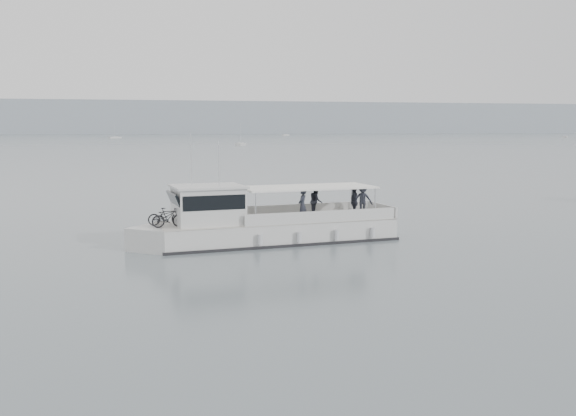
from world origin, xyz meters
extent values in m
plane|color=slate|center=(0.00, 0.00, 0.00)|extent=(1400.00, 1400.00, 0.00)
cube|color=#939EA8|center=(0.00, 560.00, 14.00)|extent=(1400.00, 90.00, 28.00)
cube|color=silver|center=(-0.45, -2.17, 0.42)|extent=(11.41, 4.30, 1.21)
cube|color=silver|center=(-5.97, -2.85, 0.42)|extent=(2.99, 2.99, 1.21)
cube|color=beige|center=(-0.45, -2.17, 1.02)|extent=(11.41, 4.30, 0.06)
cube|color=black|center=(-0.45, -2.17, 0.05)|extent=(11.61, 4.44, 0.17)
cube|color=silver|center=(1.03, -0.55, 1.30)|extent=(7.38, 1.00, 0.56)
cube|color=silver|center=(1.38, -3.38, 1.30)|extent=(7.38, 1.00, 0.56)
cube|color=silver|center=(5.03, -1.50, 1.30)|extent=(0.45, 2.96, 0.56)
cube|color=silver|center=(-3.76, -2.58, 1.86)|extent=(3.25, 2.85, 1.67)
cube|color=black|center=(-5.19, -2.75, 1.99)|extent=(0.80, 2.36, 1.07)
cube|color=black|center=(-3.76, -2.58, 2.13)|extent=(3.07, 2.86, 0.65)
cube|color=silver|center=(-3.76, -2.58, 2.74)|extent=(3.46, 3.05, 0.09)
cube|color=white|center=(1.02, -1.99, 2.55)|extent=(6.60, 3.53, 0.07)
cylinder|color=silver|center=(-1.77, -3.64, 1.79)|extent=(0.06, 0.06, 1.53)
cylinder|color=silver|center=(-2.08, -1.06, 1.79)|extent=(0.06, 0.06, 1.53)
cylinder|color=silver|center=(4.13, -2.91, 1.79)|extent=(0.06, 0.06, 1.53)
cylinder|color=silver|center=(3.81, -0.34, 1.79)|extent=(0.06, 0.06, 1.53)
cylinder|color=silver|center=(-4.42, -1.82, 3.94)|extent=(0.03, 0.03, 2.41)
cylinder|color=silver|center=(-3.32, -3.17, 3.76)|extent=(0.03, 0.03, 2.04)
cylinder|color=silver|center=(-1.63, -3.96, 0.46)|extent=(0.25, 0.25, 0.46)
cylinder|color=silver|center=(0.21, -3.73, 0.46)|extent=(0.25, 0.25, 0.46)
cylinder|color=silver|center=(2.05, -3.51, 0.46)|extent=(0.25, 0.25, 0.46)
cylinder|color=silver|center=(3.89, -3.28, 0.46)|extent=(0.25, 0.25, 0.46)
imported|color=black|center=(-5.65, -2.43, 1.44)|extent=(1.65, 0.74, 0.84)
imported|color=black|center=(-5.56, -3.17, 1.46)|extent=(1.51, 0.59, 0.88)
imported|color=#292B36|center=(0.57, -2.88, 1.80)|extent=(0.63, 0.68, 1.56)
imported|color=#292B36|center=(1.68, -1.25, 1.80)|extent=(0.77, 0.88, 1.56)
imported|color=#292B36|center=(3.30, -2.27, 1.80)|extent=(0.57, 0.97, 1.56)
imported|color=#292B36|center=(4.11, -1.23, 1.80)|extent=(1.12, 0.81, 1.56)
cube|color=silver|center=(91.54, 397.90, 0.30)|extent=(5.63, 4.25, 0.75)
cube|color=silver|center=(91.54, 397.90, 0.62)|extent=(2.43, 2.29, 0.45)
cube|color=silver|center=(23.92, 164.32, 0.30)|extent=(4.20, 5.69, 0.75)
cube|color=silver|center=(23.92, 164.32, 0.62)|extent=(2.28, 2.44, 0.45)
cylinder|color=silver|center=(23.92, 164.32, 3.63)|extent=(0.08, 0.08, 6.07)
cube|color=silver|center=(-18.24, 307.10, 0.30)|extent=(6.69, 5.61, 0.75)
cube|color=silver|center=(-18.24, 307.10, 0.62)|extent=(2.99, 2.88, 0.45)
cylinder|color=silver|center=(-18.24, 307.10, 4.28)|extent=(0.08, 0.08, 7.35)
cube|color=silver|center=(219.62, 275.75, 0.30)|extent=(6.49, 6.99, 0.75)
cube|color=silver|center=(219.62, 275.75, 0.62)|extent=(3.19, 3.24, 0.45)
cylinder|color=silver|center=(219.62, 275.75, 4.58)|extent=(0.08, 0.08, 7.96)
camera|label=1|loc=(-6.76, -31.41, 5.37)|focal=40.00mm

